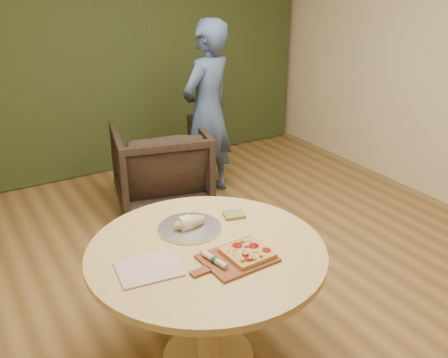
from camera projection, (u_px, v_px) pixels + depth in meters
The scene contains 12 objects.
room_shell at pixel (259, 107), 2.75m from camera, with size 5.04×6.04×2.84m.
curtain at pixel (96, 41), 5.03m from camera, with size 4.80×0.14×2.78m, color #273317.
pedestal_table at pixel (207, 271), 2.69m from camera, with size 1.27×1.27×0.75m.
pizza_paddle at pixel (236, 259), 2.52m from camera, with size 0.45×0.30×0.01m.
flatbread_pizza at pixel (247, 253), 2.54m from camera, with size 0.23×0.23×0.04m.
cutlery_roll at pixel (215, 260), 2.47m from camera, with size 0.06×0.20×0.03m.
newspaper at pixel (148, 269), 2.45m from camera, with size 0.30×0.25×0.01m, color white.
serving_tray at pixel (190, 228), 2.82m from camera, with size 0.36×0.36×0.02m.
bread_roll at pixel (188, 223), 2.80m from camera, with size 0.19×0.09×0.09m.
green_packet at pixel (234, 215), 2.95m from camera, with size 0.12×0.10×0.02m, color #54602B.
armchair at pixel (161, 162), 4.62m from camera, with size 0.82×0.77×0.85m, color black.
person_standing at pixel (207, 112), 4.67m from camera, with size 0.62×0.41×1.69m, color #3C517C.
Camera 1 is at (-1.54, -2.20, 2.14)m, focal length 40.00 mm.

